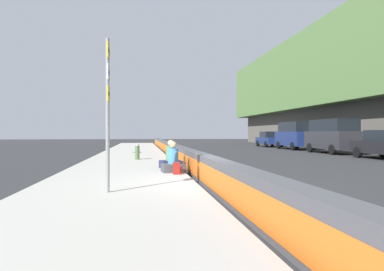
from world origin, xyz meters
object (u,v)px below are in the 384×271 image
route_sign_post (108,103)px  seated_person_foreground (173,162)px  parked_car_fourth (332,135)px  parked_car_midline (295,135)px  seated_person_middle (171,159)px  parked_car_far (269,139)px  fire_hydrant (137,151)px  backpack (177,168)px

route_sign_post → seated_person_foreground: route_sign_post is taller
seated_person_foreground → parked_car_fourth: bearing=-47.8°
seated_person_foreground → parked_car_midline: size_ratio=0.21×
seated_person_middle → parked_car_far: (23.39, -13.02, 0.37)m
parked_car_midline → fire_hydrant: bearing=130.1°
backpack → seated_person_foreground: bearing=5.1°
route_sign_post → parked_car_far: (28.74, -14.94, -1.37)m
fire_hydrant → parked_car_fourth: (5.77, -14.45, 0.77)m
route_sign_post → seated_person_foreground: bearing=-25.3°
seated_person_foreground → seated_person_middle: (1.34, -0.03, 0.01)m
seated_person_middle → backpack: (-2.03, -0.03, -0.16)m
route_sign_post → fire_hydrant: route_sign_post is taller
parked_car_far → route_sign_post: bearing=152.5°
parked_car_fourth → parked_car_midline: same height
parked_car_far → parked_car_fourth: bearing=-179.8°
backpack → parked_car_midline: parked_car_midline is taller
parked_car_fourth → parked_car_midline: 6.40m
seated_person_middle → backpack: bearing=-179.0°
fire_hydrant → parked_car_fourth: size_ratio=0.17×
seated_person_middle → parked_car_fourth: bearing=-51.1°
parked_car_fourth → parked_car_midline: bearing=0.0°
route_sign_post → parked_car_midline: (22.29, -15.00, -0.88)m
route_sign_post → seated_person_foreground: (4.00, -1.89, -1.75)m
backpack → parked_car_far: bearing=-27.1°
seated_person_middle → seated_person_foreground: bearing=178.9°
backpack → parked_car_midline: 23.05m
seated_person_middle → parked_car_far: 26.78m
fire_hydrant → parked_car_midline: parked_car_midline is taller
backpack → parked_car_far: 28.56m
seated_person_middle → parked_car_fourth: (10.54, -13.08, 0.86)m
fire_hydrant → parked_car_fourth: parked_car_fourth is taller
parked_car_fourth → parked_car_midline: (6.40, 0.00, 0.00)m
backpack → parked_car_fourth: bearing=-46.0°
seated_person_middle → backpack: size_ratio=2.80×
backpack → route_sign_post: bearing=149.5°
seated_person_foreground → seated_person_middle: 1.34m
seated_person_foreground → parked_car_midline: (18.29, -13.10, 0.87)m
route_sign_post → backpack: 4.29m
route_sign_post → parked_car_far: bearing=-27.5°
seated_person_foreground → parked_car_far: 27.97m
seated_person_foreground → parked_car_midline: 22.52m
seated_person_foreground → fire_hydrant: bearing=12.4°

